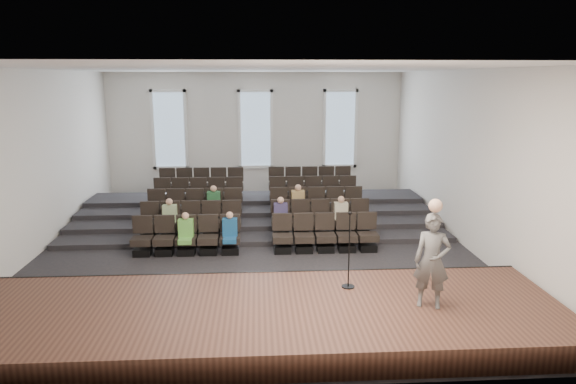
% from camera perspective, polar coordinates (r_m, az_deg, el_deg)
% --- Properties ---
extents(ground, '(14.00, 14.00, 0.00)m').
position_cam_1_polar(ground, '(14.97, -3.51, -6.00)').
color(ground, black).
rests_on(ground, ground).
extents(ceiling, '(12.00, 14.00, 0.02)m').
position_cam_1_polar(ceiling, '(14.20, -3.79, 13.54)').
color(ceiling, white).
rests_on(ceiling, ground).
extents(wall_back, '(12.00, 0.04, 5.00)m').
position_cam_1_polar(wall_back, '(21.34, -3.61, 6.45)').
color(wall_back, silver).
rests_on(wall_back, ground).
extents(wall_front, '(12.00, 0.04, 5.00)m').
position_cam_1_polar(wall_front, '(7.52, -3.73, -4.93)').
color(wall_front, silver).
rests_on(wall_front, ground).
extents(wall_left, '(0.04, 14.00, 5.00)m').
position_cam_1_polar(wall_left, '(15.61, -26.36, 2.92)').
color(wall_left, silver).
rests_on(wall_left, ground).
extents(wall_right, '(0.04, 14.00, 5.00)m').
position_cam_1_polar(wall_right, '(15.56, 19.16, 3.51)').
color(wall_right, silver).
rests_on(wall_right, ground).
extents(stage, '(11.80, 3.60, 0.50)m').
position_cam_1_polar(stage, '(10.15, -3.51, -13.83)').
color(stage, '#4F2F21').
rests_on(stage, ground).
extents(stage_lip, '(11.80, 0.06, 0.52)m').
position_cam_1_polar(stage_lip, '(11.76, -3.51, -10.00)').
color(stage_lip, black).
rests_on(stage_lip, ground).
extents(risers, '(11.80, 4.80, 0.60)m').
position_cam_1_polar(risers, '(17.96, -3.53, -2.19)').
color(risers, black).
rests_on(risers, ground).
extents(seating_rows, '(6.80, 4.70, 1.67)m').
position_cam_1_polar(seating_rows, '(16.26, -3.55, -2.00)').
color(seating_rows, black).
rests_on(seating_rows, ground).
extents(windows, '(8.44, 0.10, 3.24)m').
position_cam_1_polar(windows, '(21.25, -3.62, 6.96)').
color(windows, white).
rests_on(windows, wall_back).
extents(audience, '(5.45, 2.64, 1.10)m').
position_cam_1_polar(audience, '(15.17, -4.59, -2.50)').
color(audience, '#5EAA44').
rests_on(audience, seating_rows).
extents(speaker, '(0.77, 0.63, 1.82)m').
position_cam_1_polar(speaker, '(10.06, 15.71, -7.38)').
color(speaker, '#555350').
rests_on(speaker, stage).
extents(mic_stand, '(0.27, 0.27, 1.63)m').
position_cam_1_polar(mic_stand, '(10.77, 6.76, -8.06)').
color(mic_stand, black).
rests_on(mic_stand, stage).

